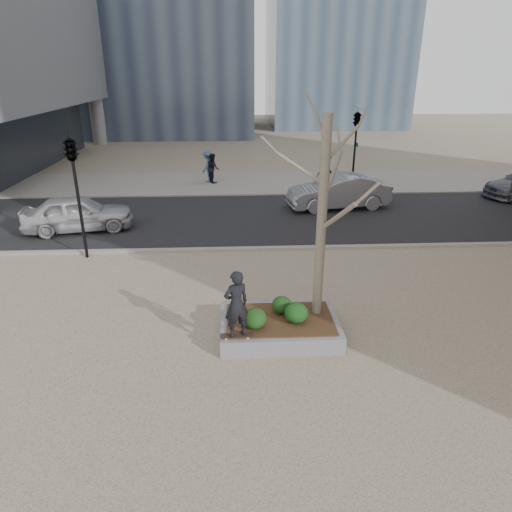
{
  "coord_description": "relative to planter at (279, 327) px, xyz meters",
  "views": [
    {
      "loc": [
        -0.12,
        -10.08,
        6.4
      ],
      "look_at": [
        0.5,
        2.0,
        1.4
      ],
      "focal_mm": 32.0,
      "sensor_mm": 36.0,
      "label": 1
    }
  ],
  "objects": [
    {
      "name": "shrub_middle",
      "position": [
        0.09,
        0.31,
        0.49
      ],
      "size": [
        0.52,
        0.52,
        0.44
      ],
      "primitive_type": "ellipsoid",
      "color": "black",
      "rests_on": "planter_mulch"
    },
    {
      "name": "car_silver",
      "position": [
        3.99,
        11.34,
        0.6
      ],
      "size": [
        5.09,
        2.36,
        1.62
      ],
      "primitive_type": "imported",
      "rotation": [
        0.0,
        0.0,
        4.85
      ],
      "color": "gray",
      "rests_on": "street"
    },
    {
      "name": "traffic_light_near",
      "position": [
        -6.5,
        5.6,
        2.02
      ],
      "size": [
        0.6,
        2.48,
        4.5
      ],
      "primitive_type": null,
      "color": "black",
      "rests_on": "ground"
    },
    {
      "name": "planter_mulch",
      "position": [
        0.0,
        0.0,
        0.25
      ],
      "size": [
        2.7,
        1.7,
        0.04
      ],
      "primitive_type": "cube",
      "color": "#382314",
      "rests_on": "planter"
    },
    {
      "name": "street",
      "position": [
        -1.0,
        10.0,
        -0.21
      ],
      "size": [
        60.0,
        8.0,
        0.02
      ],
      "primitive_type": "cube",
      "color": "black",
      "rests_on": "ground"
    },
    {
      "name": "pedestrian_c",
      "position": [
        4.0,
        14.82,
        0.6
      ],
      "size": [
        0.96,
        0.43,
        1.6
      ],
      "primitive_type": "imported",
      "rotation": [
        0.0,
        0.0,
        3.19
      ],
      "color": "black",
      "rests_on": "far_sidewalk"
    },
    {
      "name": "sycamore_tree",
      "position": [
        1.0,
        0.3,
        3.56
      ],
      "size": [
        2.8,
        2.8,
        6.6
      ],
      "primitive_type": null,
      "color": "gray",
      "rests_on": "planter_mulch"
    },
    {
      "name": "skateboard",
      "position": [
        -1.1,
        -0.78,
        0.26
      ],
      "size": [
        0.78,
        0.22,
        0.08
      ],
      "primitive_type": null,
      "rotation": [
        0.0,
        0.0,
        0.03
      ],
      "color": "black",
      "rests_on": "planter"
    },
    {
      "name": "skateboarder",
      "position": [
        -1.1,
        -0.78,
        1.13
      ],
      "size": [
        0.72,
        0.61,
        1.67
      ],
      "primitive_type": "imported",
      "rotation": [
        0.0,
        0.0,
        3.56
      ],
      "color": "black",
      "rests_on": "skateboard"
    },
    {
      "name": "far_sidewalk",
      "position": [
        -1.0,
        17.0,
        -0.21
      ],
      "size": [
        60.0,
        6.0,
        0.02
      ],
      "primitive_type": "cube",
      "color": "gray",
      "rests_on": "ground"
    },
    {
      "name": "ground",
      "position": [
        -1.0,
        0.0,
        -0.23
      ],
      "size": [
        120.0,
        120.0,
        0.0
      ],
      "primitive_type": "plane",
      "color": "tan",
      "rests_on": "ground"
    },
    {
      "name": "pedestrian_a",
      "position": [
        -2.31,
        17.08,
        0.66
      ],
      "size": [
        0.93,
        1.03,
        1.72
      ],
      "primitive_type": "imported",
      "rotation": [
        0.0,
        0.0,
        1.97
      ],
      "color": "black",
      "rests_on": "far_sidewalk"
    },
    {
      "name": "shrub_left",
      "position": [
        -0.66,
        -0.39,
        0.52
      ],
      "size": [
        0.59,
        0.59,
        0.5
      ],
      "primitive_type": "ellipsoid",
      "color": "black",
      "rests_on": "planter_mulch"
    },
    {
      "name": "police_car",
      "position": [
        -7.65,
        8.59,
        0.55
      ],
      "size": [
        4.68,
        2.65,
        1.5
      ],
      "primitive_type": "imported",
      "rotation": [
        0.0,
        0.0,
        1.78
      ],
      "color": "silver",
      "rests_on": "street"
    },
    {
      "name": "planter",
      "position": [
        0.0,
        0.0,
        0.0
      ],
      "size": [
        3.0,
        2.0,
        0.45
      ],
      "primitive_type": "cube",
      "color": "gray",
      "rests_on": "ground"
    },
    {
      "name": "pedestrian_b",
      "position": [
        -2.6,
        17.3,
        0.74
      ],
      "size": [
        1.12,
        1.39,
        1.88
      ],
      "primitive_type": "imported",
      "rotation": [
        0.0,
        0.0,
        4.31
      ],
      "color": "#43597A",
      "rests_on": "far_sidewalk"
    },
    {
      "name": "shrub_right",
      "position": [
        0.39,
        -0.18,
        0.52
      ],
      "size": [
        0.59,
        0.59,
        0.5
      ],
      "primitive_type": "ellipsoid",
      "color": "#163F14",
      "rests_on": "planter_mulch"
    },
    {
      "name": "traffic_light_far",
      "position": [
        5.5,
        14.6,
        2.02
      ],
      "size": [
        0.6,
        2.48,
        4.5
      ],
      "primitive_type": null,
      "color": "black",
      "rests_on": "ground"
    }
  ]
}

